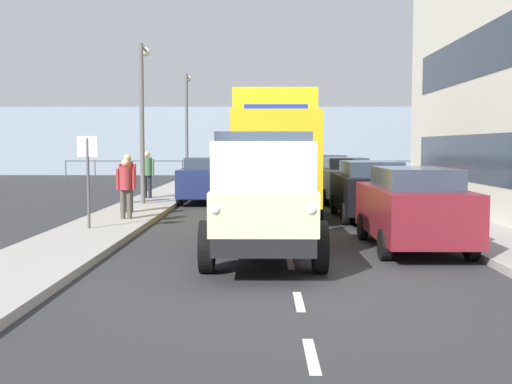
# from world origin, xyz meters

# --- Properties ---
(ground_plane) EXTENTS (80.00, 80.00, 0.00)m
(ground_plane) POSITION_xyz_m (0.00, -11.70, 0.00)
(ground_plane) COLOR #2D2D30
(sidewalk_left) EXTENTS (2.05, 40.77, 0.15)m
(sidewalk_left) POSITION_xyz_m (-4.60, -11.70, 0.07)
(sidewalk_left) COLOR #9E9993
(sidewalk_left) RESTS_ON ground_plane
(sidewalk_right) EXTENTS (2.05, 40.77, 0.15)m
(sidewalk_right) POSITION_xyz_m (4.60, -11.70, 0.07)
(sidewalk_right) COLOR #9E9993
(sidewalk_right) RESTS_ON ground_plane
(road_centreline_markings) EXTENTS (0.12, 36.90, 0.01)m
(road_centreline_markings) POSITION_xyz_m (0.00, -11.07, 0.00)
(road_centreline_markings) COLOR silver
(road_centreline_markings) RESTS_ON ground_plane
(sea_horizon) EXTENTS (80.00, 0.80, 5.00)m
(sea_horizon) POSITION_xyz_m (0.00, -35.09, 2.50)
(sea_horizon) COLOR #8C9EAD
(sea_horizon) RESTS_ON ground_plane
(seawall_railing) EXTENTS (28.08, 0.08, 1.20)m
(seawall_railing) POSITION_xyz_m (-0.00, -31.49, 0.92)
(seawall_railing) COLOR #4C5156
(seawall_railing) RESTS_ON ground_plane
(truck_vintage_cream) EXTENTS (2.17, 5.64, 2.43)m
(truck_vintage_cream) POSITION_xyz_m (0.49, -1.32, 1.18)
(truck_vintage_cream) COLOR black
(truck_vintage_cream) RESTS_ON ground_plane
(lorry_cargo_yellow) EXTENTS (2.58, 8.20, 3.87)m
(lorry_cargo_yellow) POSITION_xyz_m (0.15, -9.49, 2.08)
(lorry_cargo_yellow) COLOR gold
(lorry_cargo_yellow) RESTS_ON ground_plane
(car_maroon_kerbside_near) EXTENTS (1.82, 4.15, 1.72)m
(car_maroon_kerbside_near) POSITION_xyz_m (-2.62, -2.44, 0.89)
(car_maroon_kerbside_near) COLOR maroon
(car_maroon_kerbside_near) RESTS_ON ground_plane
(car_black_kerbside_1) EXTENTS (1.92, 4.39, 1.72)m
(car_black_kerbside_1) POSITION_xyz_m (-2.62, -7.71, 0.90)
(car_black_kerbside_1) COLOR black
(car_black_kerbside_1) RESTS_ON ground_plane
(car_silver_kerbside_2) EXTENTS (1.86, 4.48, 1.72)m
(car_silver_kerbside_2) POSITION_xyz_m (-2.62, -13.24, 0.90)
(car_silver_kerbside_2) COLOR #B7BABF
(car_silver_kerbside_2) RESTS_ON ground_plane
(car_red_kerbside_3) EXTENTS (1.92, 3.99, 1.72)m
(car_red_kerbside_3) POSITION_xyz_m (-2.62, -19.30, 0.90)
(car_red_kerbside_3) COLOR #B21E1E
(car_red_kerbside_3) RESTS_ON ground_plane
(car_navy_oppositeside_0) EXTENTS (1.98, 3.99, 1.72)m
(car_navy_oppositeside_0) POSITION_xyz_m (2.62, -12.93, 0.90)
(car_navy_oppositeside_0) COLOR navy
(car_navy_oppositeside_0) RESTS_ON ground_plane
(pedestrian_with_bag) EXTENTS (0.53, 0.34, 1.66)m
(pedestrian_with_bag) POSITION_xyz_m (4.29, -6.49, 1.12)
(pedestrian_with_bag) COLOR #4C473D
(pedestrian_with_bag) RESTS_ON sidewalk_right
(pedestrian_couple_a) EXTENTS (0.53, 0.34, 1.77)m
(pedestrian_couple_a) POSITION_xyz_m (4.60, -8.15, 1.19)
(pedestrian_couple_a) COLOR #383342
(pedestrian_couple_a) RESTS_ON sidewalk_right
(pedestrian_in_dark_coat) EXTENTS (0.53, 0.34, 1.63)m
(pedestrian_in_dark_coat) POSITION_xyz_m (5.30, -11.17, 1.11)
(pedestrian_in_dark_coat) COLOR #383342
(pedestrian_in_dark_coat) RESTS_ON sidewalk_right
(pedestrian_near_railing) EXTENTS (0.53, 0.34, 1.80)m
(pedestrian_near_railing) POSITION_xyz_m (4.97, -13.26, 1.22)
(pedestrian_near_railing) COLOR black
(pedestrian_near_railing) RESTS_ON sidewalk_right
(lamp_post_promenade) EXTENTS (0.32, 1.14, 5.53)m
(lamp_post_promenade) POSITION_xyz_m (4.70, -11.18, 3.51)
(lamp_post_promenade) COLOR #59595B
(lamp_post_promenade) RESTS_ON sidewalk_right
(lamp_post_far) EXTENTS (0.32, 1.14, 5.68)m
(lamp_post_far) POSITION_xyz_m (4.42, -21.40, 3.59)
(lamp_post_far) COLOR #59595B
(lamp_post_far) RESTS_ON sidewalk_right
(street_sign) EXTENTS (0.50, 0.07, 2.25)m
(street_sign) POSITION_xyz_m (4.76, -4.52, 1.68)
(street_sign) COLOR #4C4C4C
(street_sign) RESTS_ON sidewalk_right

